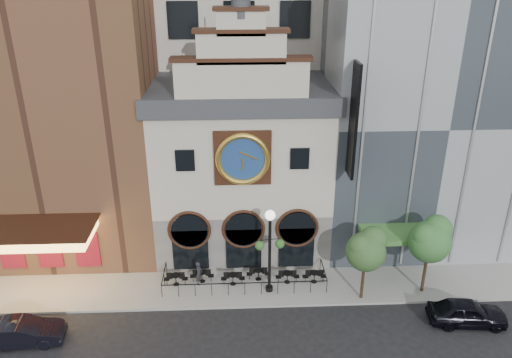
{
  "coord_description": "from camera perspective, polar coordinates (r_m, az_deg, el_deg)",
  "views": [
    {
      "loc": [
        -0.46,
        -25.19,
        19.97
      ],
      "look_at": [
        0.93,
        6.0,
        6.18
      ],
      "focal_mm": 35.0,
      "sensor_mm": 36.0,
      "label": 1
    }
  ],
  "objects": [
    {
      "name": "car_left",
      "position": [
        32.15,
        -25.18,
        -15.57
      ],
      "size": [
        4.68,
        1.96,
        1.5
      ],
      "primitive_type": "imported",
      "rotation": [
        0.0,
        0.0,
        1.65
      ],
      "color": "black",
      "rests_on": "ground"
    },
    {
      "name": "bistro_3",
      "position": [
        34.1,
        0.27,
        -10.76
      ],
      "size": [
        1.58,
        0.68,
        0.9
      ],
      "color": "black",
      "rests_on": "sidewalk"
    },
    {
      "name": "ground",
      "position": [
        32.15,
        -1.22,
        -14.57
      ],
      "size": [
        120.0,
        120.0,
        0.0
      ],
      "primitive_type": "plane",
      "color": "black",
      "rests_on": "ground"
    },
    {
      "name": "retail_building",
      "position": [
        38.92,
        17.94,
        8.06
      ],
      "size": [
        14.0,
        14.4,
        20.0
      ],
      "color": "gray",
      "rests_on": "ground"
    },
    {
      "name": "tree_right",
      "position": [
        33.07,
        19.32,
        -6.43
      ],
      "size": [
        2.76,
        2.66,
        5.32
      ],
      "color": "#382619",
      "rests_on": "sidewalk"
    },
    {
      "name": "bistro_0",
      "position": [
        34.03,
        -9.15,
        -11.18
      ],
      "size": [
        1.58,
        0.68,
        0.9
      ],
      "color": "black",
      "rests_on": "sidewalk"
    },
    {
      "name": "bistro_5",
      "position": [
        34.08,
        6.68,
        -10.97
      ],
      "size": [
        1.58,
        0.68,
        0.9
      ],
      "color": "black",
      "rests_on": "sidewalk"
    },
    {
      "name": "lamppost",
      "position": [
        31.36,
        1.59,
        -7.26
      ],
      "size": [
        1.87,
        0.75,
        5.87
      ],
      "rotation": [
        0.0,
        0.0,
        0.12
      ],
      "color": "black",
      "rests_on": "sidewalk"
    },
    {
      "name": "bistro_2",
      "position": [
        33.69,
        -2.66,
        -11.26
      ],
      "size": [
        1.58,
        0.68,
        0.9
      ],
      "color": "black",
      "rests_on": "sidewalk"
    },
    {
      "name": "bistro_4",
      "position": [
        33.88,
        3.61,
        -11.06
      ],
      "size": [
        1.58,
        0.68,
        0.9
      ],
      "color": "black",
      "rests_on": "sidewalk"
    },
    {
      "name": "theater_building",
      "position": [
        38.04,
        -22.17,
        10.95
      ],
      "size": [
        14.0,
        15.6,
        25.0
      ],
      "color": "brown",
      "rests_on": "ground"
    },
    {
      "name": "bistro_1",
      "position": [
        34.09,
        -6.2,
        -10.93
      ],
      "size": [
        1.58,
        0.68,
        0.9
      ],
      "color": "black",
      "rests_on": "sidewalk"
    },
    {
      "name": "cafe_railing",
      "position": [
        33.8,
        -1.34,
        -11.14
      ],
      "size": [
        10.6,
        2.6,
        0.9
      ],
      "primitive_type": null,
      "color": "black",
      "rests_on": "sidewalk"
    },
    {
      "name": "tree_left",
      "position": [
        31.49,
        12.53,
        -7.77
      ],
      "size": [
        2.56,
        2.47,
        4.93
      ],
      "color": "#382619",
      "rests_on": "sidewalk"
    },
    {
      "name": "car_right",
      "position": [
        33.08,
        22.99,
        -13.86
      ],
      "size": [
        4.71,
        2.22,
        1.56
      ],
      "primitive_type": "imported",
      "rotation": [
        0.0,
        0.0,
        1.48
      ],
      "color": "black",
      "rests_on": "ground"
    },
    {
      "name": "sidewalk",
      "position": [
        34.1,
        -1.33,
        -11.87
      ],
      "size": [
        44.0,
        5.0,
        0.15
      ],
      "primitive_type": "cube",
      "color": "gray",
      "rests_on": "ground"
    },
    {
      "name": "clock_building",
      "position": [
        35.59,
        -1.63,
        1.91
      ],
      "size": [
        12.6,
        8.78,
        18.65
      ],
      "color": "#605E5B",
      "rests_on": "ground"
    },
    {
      "name": "pedestrian",
      "position": [
        33.71,
        -6.53,
        -10.64
      ],
      "size": [
        0.53,
        0.68,
        1.65
      ],
      "primitive_type": "imported",
      "rotation": [
        0.0,
        0.0,
        1.32
      ],
      "color": "black",
      "rests_on": "sidewalk"
    }
  ]
}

